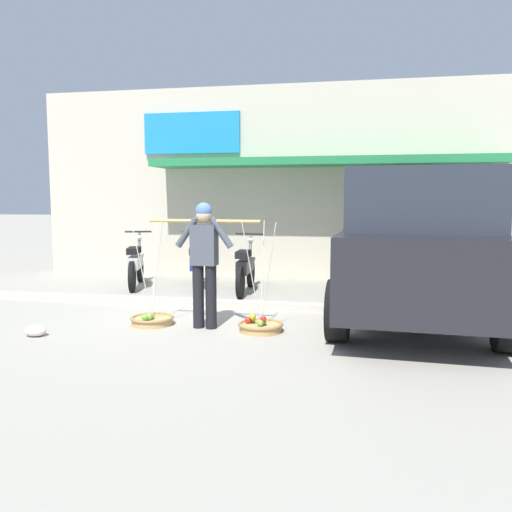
% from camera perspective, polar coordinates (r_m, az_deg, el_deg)
% --- Properties ---
extents(ground_plane, '(90.00, 90.00, 0.00)m').
position_cam_1_polar(ground_plane, '(7.95, -3.41, -6.51)').
color(ground_plane, '#9E998C').
extents(sidewalk_curb, '(20.00, 0.24, 0.10)m').
position_cam_1_polar(sidewalk_curb, '(8.60, -2.23, -5.18)').
color(sidewalk_curb, '#BAB4A5').
rests_on(sidewalk_curb, ground).
extents(fruit_vendor, '(1.55, 0.22, 1.70)m').
position_cam_1_polar(fruit_vendor, '(7.12, -5.58, -0.05)').
color(fruit_vendor, black).
rests_on(fruit_vendor, ground).
extents(fruit_basket_left_side, '(0.60, 0.60, 1.45)m').
position_cam_1_polar(fruit_basket_left_side, '(7.55, -11.12, -6.70)').
color(fruit_basket_left_side, tan).
rests_on(fruit_basket_left_side, ground).
extents(fruit_basket_right_side, '(0.60, 0.60, 1.45)m').
position_cam_1_polar(fruit_basket_right_side, '(7.05, 0.46, -7.48)').
color(fruit_basket_right_side, tan).
rests_on(fruit_basket_right_side, ground).
extents(motorcycle_nearest_shop, '(0.69, 1.77, 1.09)m').
position_cam_1_polar(motorcycle_nearest_shop, '(10.76, -12.80, -0.86)').
color(motorcycle_nearest_shop, black).
rests_on(motorcycle_nearest_shop, ground).
extents(motorcycle_second_in_row, '(0.69, 1.77, 1.09)m').
position_cam_1_polar(motorcycle_second_in_row, '(10.51, -6.52, -0.92)').
color(motorcycle_second_in_row, black).
rests_on(motorcycle_second_in_row, ground).
extents(motorcycle_third_in_row, '(0.54, 1.82, 1.09)m').
position_cam_1_polar(motorcycle_third_in_row, '(9.83, -1.13, -1.36)').
color(motorcycle_third_in_row, black).
rests_on(motorcycle_third_in_row, ground).
extents(parked_truck, '(2.38, 4.91, 2.10)m').
position_cam_1_polar(parked_truck, '(7.88, 16.89, 1.45)').
color(parked_truck, black).
rests_on(parked_truck, ground).
extents(storefront_building, '(13.00, 6.00, 4.20)m').
position_cam_1_polar(storefront_building, '(14.07, 7.95, 7.58)').
color(storefront_building, beige).
rests_on(storefront_building, ground).
extents(plastic_litter_bag, '(0.28, 0.22, 0.14)m').
position_cam_1_polar(plastic_litter_bag, '(7.37, -22.64, -7.43)').
color(plastic_litter_bag, silver).
rests_on(plastic_litter_bag, ground).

